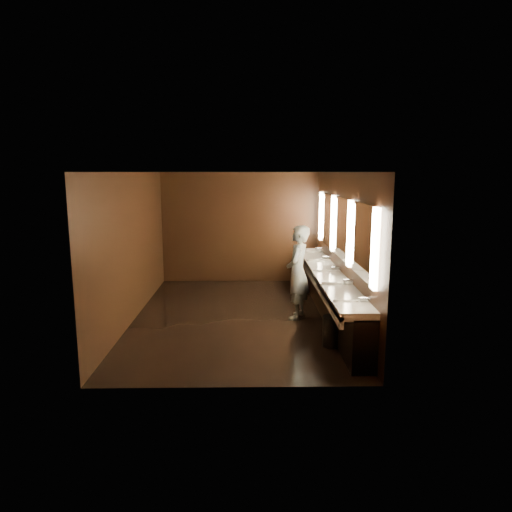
{
  "coord_description": "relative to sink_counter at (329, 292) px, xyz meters",
  "views": [
    {
      "loc": [
        0.21,
        -8.61,
        2.8
      ],
      "look_at": [
        0.35,
        0.0,
        1.21
      ],
      "focal_mm": 32.0,
      "sensor_mm": 36.0,
      "label": 1
    }
  ],
  "objects": [
    {
      "name": "person",
      "position": [
        -0.64,
        -0.07,
        0.41
      ],
      "size": [
        0.62,
        0.76,
        1.81
      ],
      "primitive_type": "imported",
      "rotation": [
        0.0,
        0.0,
        -1.89
      ],
      "color": "#9ABAE6",
      "rests_on": "floor"
    },
    {
      "name": "floor",
      "position": [
        -1.79,
        0.0,
        -0.5
      ],
      "size": [
        6.0,
        6.0,
        0.0
      ],
      "primitive_type": "plane",
      "color": "black",
      "rests_on": "ground"
    },
    {
      "name": "sink_counter",
      "position": [
        0.0,
        0.0,
        0.0
      ],
      "size": [
        0.55,
        5.4,
        1.01
      ],
      "color": "black",
      "rests_on": "floor"
    },
    {
      "name": "trash_bin",
      "position": [
        -0.22,
        -1.55,
        -0.25
      ],
      "size": [
        0.34,
        0.34,
        0.5
      ],
      "primitive_type": "cylinder",
      "rotation": [
        0.0,
        0.0,
        0.07
      ],
      "color": "black",
      "rests_on": "floor"
    },
    {
      "name": "wall_front",
      "position": [
        -1.79,
        -3.0,
        0.9
      ],
      "size": [
        4.0,
        0.02,
        2.8
      ],
      "primitive_type": "cube",
      "color": "black",
      "rests_on": "floor"
    },
    {
      "name": "ceiling",
      "position": [
        -1.79,
        0.0,
        2.3
      ],
      "size": [
        4.0,
        6.0,
        0.02
      ],
      "primitive_type": "cube",
      "color": "#2D2D2B",
      "rests_on": "wall_back"
    },
    {
      "name": "wall_left",
      "position": [
        -3.79,
        0.0,
        0.9
      ],
      "size": [
        0.02,
        6.0,
        2.8
      ],
      "primitive_type": "cube",
      "color": "black",
      "rests_on": "floor"
    },
    {
      "name": "mirror_band",
      "position": [
        0.19,
        -0.0,
        1.25
      ],
      "size": [
        0.06,
        5.03,
        1.15
      ],
      "color": "#FCE3B7",
      "rests_on": "wall_right"
    },
    {
      "name": "wall_right",
      "position": [
        0.21,
        0.0,
        0.9
      ],
      "size": [
        0.02,
        6.0,
        2.8
      ],
      "primitive_type": "cube",
      "color": "black",
      "rests_on": "floor"
    },
    {
      "name": "wall_back",
      "position": [
        -1.79,
        3.0,
        0.9
      ],
      "size": [
        4.0,
        0.02,
        2.8
      ],
      "primitive_type": "cube",
      "color": "black",
      "rests_on": "floor"
    }
  ]
}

